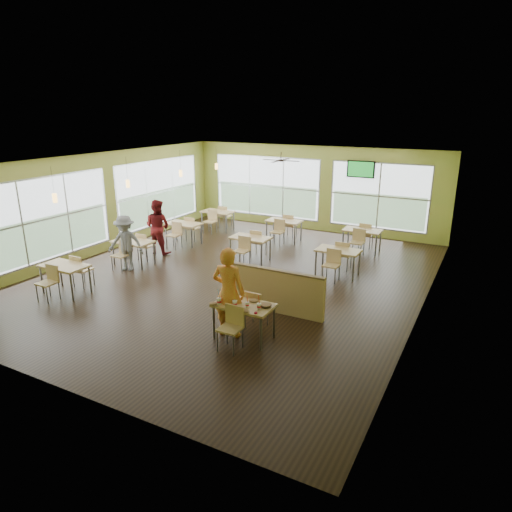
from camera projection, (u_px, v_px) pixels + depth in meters
name	position (u px, v px, depth m)	size (l,w,h in m)	color
room	(233.00, 221.00, 12.32)	(12.00, 12.04, 3.20)	black
window_bays	(213.00, 198.00, 16.12)	(9.24, 10.24, 2.38)	white
main_table	(244.00, 310.00, 9.20)	(1.22, 1.52, 0.87)	tan
half_wall_divider	(275.00, 291.00, 10.45)	(2.40, 0.14, 1.04)	tan
dining_tables	(233.00, 236.00, 14.52)	(6.92, 8.72, 0.87)	tan
pendant_lights	(155.00, 178.00, 14.04)	(0.11, 7.31, 0.86)	#2D2119
ceiling_fan	(281.00, 160.00, 14.43)	(1.25, 1.25, 0.29)	#2D2119
tv_backwall	(361.00, 169.00, 16.21)	(1.00, 0.07, 0.60)	black
man_plaid	(229.00, 292.00, 9.23)	(0.70, 0.46, 1.90)	#EF451A
patron_maroon	(158.00, 227.00, 14.65)	(0.86, 0.67, 1.77)	maroon
patron_grey	(126.00, 243.00, 13.11)	(1.05, 0.60, 1.63)	slate
cup_blue	(219.00, 301.00, 9.13)	(0.10, 0.10, 0.36)	white
cup_yellow	(235.00, 304.00, 9.02)	(0.10, 0.10, 0.36)	white
cup_red_near	(247.00, 305.00, 9.00)	(0.08, 0.08, 0.30)	white
cup_red_far	(259.00, 306.00, 8.91)	(0.09, 0.09, 0.33)	white
food_basket	(266.00, 305.00, 9.04)	(0.24, 0.24, 0.05)	black
ketchup_cup	(256.00, 313.00, 8.74)	(0.06, 0.06, 0.03)	#9D0313
wrapper_left	(213.00, 304.00, 9.14)	(0.17, 0.16, 0.04)	olive
wrapper_mid	(253.00, 300.00, 9.28)	(0.20, 0.18, 0.05)	olive
wrapper_right	(246.00, 311.00, 8.81)	(0.16, 0.14, 0.04)	olive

